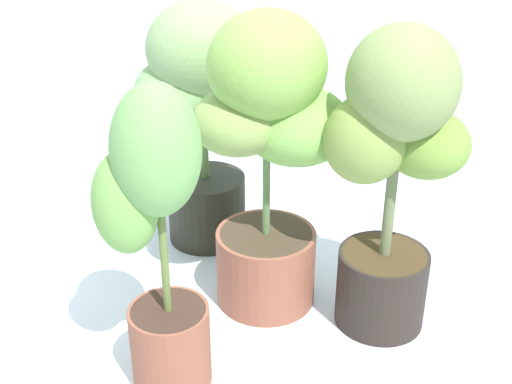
# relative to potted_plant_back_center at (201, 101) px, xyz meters

# --- Properties ---
(ground_plane) EXTENTS (8.00, 8.00, 0.00)m
(ground_plane) POSITION_rel_potted_plant_back_center_xyz_m (-0.00, -0.48, -0.47)
(ground_plane) COLOR silver
(ground_plane) RESTS_ON ground
(potted_plant_back_center) EXTENTS (0.42, 0.38, 0.76)m
(potted_plant_back_center) POSITION_rel_potted_plant_back_center_xyz_m (0.00, 0.00, 0.00)
(potted_plant_back_center) COLOR #26271D
(potted_plant_back_center) RESTS_ON ground
(potted_plant_center) EXTENTS (0.49, 0.40, 0.80)m
(potted_plant_center) POSITION_rel_potted_plant_back_center_xyz_m (0.04, -0.38, 0.00)
(potted_plant_center) COLOR brown
(potted_plant_center) RESTS_ON ground
(potted_plant_front_left) EXTENTS (0.29, 0.27, 0.74)m
(potted_plant_front_left) POSITION_rel_potted_plant_back_center_xyz_m (-0.33, -0.58, -0.06)
(potted_plant_front_left) COLOR brown
(potted_plant_front_left) RESTS_ON ground
(potted_plant_front_right) EXTENTS (0.39, 0.38, 0.79)m
(potted_plant_front_right) POSITION_rel_potted_plant_back_center_xyz_m (0.26, -0.60, 0.01)
(potted_plant_front_right) COLOR #2B231F
(potted_plant_front_right) RESTS_ON ground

